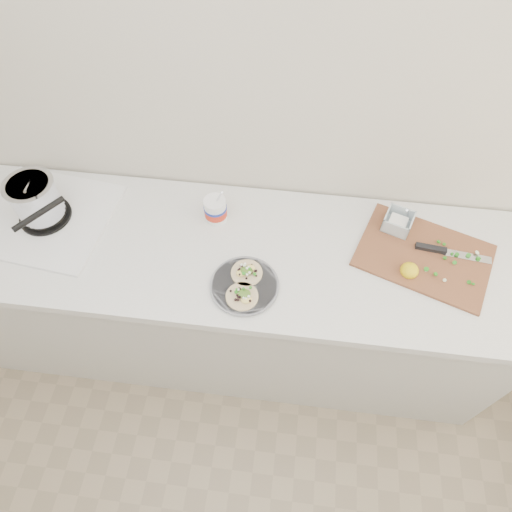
# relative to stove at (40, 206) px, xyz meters

# --- Properties ---
(counter) EXTENTS (2.44, 0.66, 0.90)m
(counter) POSITION_rel_stove_xyz_m (0.73, -0.04, -0.53)
(counter) COLOR beige
(counter) RESTS_ON ground
(stove) EXTENTS (0.55, 0.52, 0.24)m
(stove) POSITION_rel_stove_xyz_m (0.00, 0.00, 0.00)
(stove) COLOR silver
(stove) RESTS_ON counter
(taco_plate) EXTENTS (0.25, 0.25, 0.04)m
(taco_plate) POSITION_rel_stove_xyz_m (0.84, -0.22, -0.06)
(taco_plate) COLOR slate
(taco_plate) RESTS_ON counter
(tub) EXTENTS (0.09, 0.09, 0.20)m
(tub) POSITION_rel_stove_xyz_m (0.68, 0.09, -0.02)
(tub) COLOR white
(tub) RESTS_ON counter
(cutboard) EXTENTS (0.57, 0.48, 0.07)m
(cutboard) POSITION_rel_stove_xyz_m (1.49, 0.01, -0.06)
(cutboard) COLOR brown
(cutboard) RESTS_ON counter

